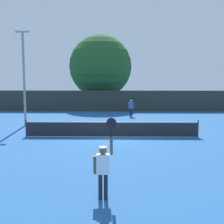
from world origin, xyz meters
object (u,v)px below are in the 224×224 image
light_pole (24,70)px  parked_car_near (131,99)px  player_receiving (131,107)px  tennis_ball (102,136)px  large_tree (100,66)px  player_serving (103,165)px

light_pole → parked_car_near: size_ratio=1.75×
player_receiving → parked_car_near: size_ratio=0.38×
light_pole → player_receiving: bearing=32.9°
tennis_ball → light_pole: bearing=145.8°
player_receiving → light_pole: size_ratio=0.22×
large_tree → parked_car_near: size_ratio=2.19×
player_receiving → player_serving: bearing=84.9°
player_serving → large_tree: bearing=93.7°
tennis_ball → large_tree: bearing=93.7°
player_serving → large_tree: size_ratio=0.26×
player_serving → light_pole: size_ratio=0.33×
player_receiving → large_tree: bearing=-69.5°
large_tree → light_pole: bearing=-108.4°
player_serving → light_pole: 15.31m
parked_car_near → light_pole: bearing=-115.0°
tennis_ball → large_tree: large_tree is taller
player_serving → light_pole: (-6.74, 13.37, 3.20)m
light_pole → large_tree: bearing=71.6°
large_tree → parked_car_near: 7.20m
tennis_ball → player_serving: bearing=-86.3°
tennis_ball → parked_car_near: (2.84, 22.92, 0.74)m
player_serving → player_receiving: player_serving is taller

